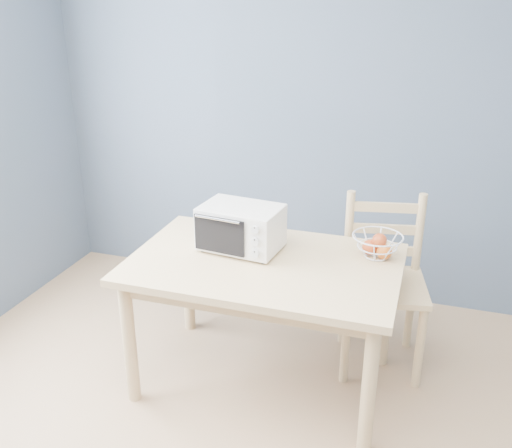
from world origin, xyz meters
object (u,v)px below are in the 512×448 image
(toaster_oven, at_px, (238,227))
(fruit_basket, at_px, (378,245))
(dining_table, at_px, (264,278))
(dining_chair, at_px, (382,285))

(toaster_oven, height_order, fruit_basket, toaster_oven)
(dining_table, xyz_separation_m, toaster_oven, (-0.18, 0.10, 0.23))
(dining_table, distance_m, dining_chair, 0.73)
(toaster_oven, xyz_separation_m, dining_chair, (0.76, 0.31, -0.39))
(dining_table, distance_m, toaster_oven, 0.31)
(dining_table, bearing_deg, fruit_basket, 22.70)
(dining_table, relative_size, toaster_oven, 3.10)
(dining_table, distance_m, fruit_basket, 0.62)
(toaster_oven, bearing_deg, dining_table, -22.88)
(dining_chair, bearing_deg, fruit_basket, -110.91)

